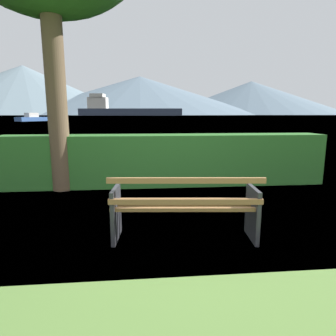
% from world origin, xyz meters
% --- Properties ---
extents(ground_plane, '(1400.00, 1400.00, 0.00)m').
position_xyz_m(ground_plane, '(0.00, 0.00, 0.00)').
color(ground_plane, '#567A38').
extents(water_surface, '(620.00, 620.00, 0.00)m').
position_xyz_m(water_surface, '(0.00, 309.09, 0.00)').
color(water_surface, '#6B8EA3').
rests_on(water_surface, ground_plane).
extents(park_bench, '(1.86, 0.73, 0.87)m').
position_xyz_m(park_bench, '(-0.01, -0.06, 0.43)').
color(park_bench, olive).
rests_on(park_bench, ground_plane).
extents(hedge_row, '(7.15, 0.74, 1.13)m').
position_xyz_m(hedge_row, '(0.00, 2.93, 0.56)').
color(hedge_row, '#2D6B28').
rests_on(hedge_row, ground_plane).
extents(cargo_ship_large, '(101.55, 25.80, 20.93)m').
position_xyz_m(cargo_ship_large, '(-17.31, 288.91, 5.85)').
color(cargo_ship_large, '#2D384C').
rests_on(cargo_ship_large, water_surface).
extents(sailboat_mid, '(5.58, 7.16, 1.83)m').
position_xyz_m(sailboat_mid, '(-24.36, 63.71, 0.64)').
color(sailboat_mid, '#335693').
rests_on(sailboat_mid, water_surface).
extents(distant_hills, '(807.26, 437.34, 85.43)m').
position_xyz_m(distant_hills, '(-17.31, 558.61, 37.37)').
color(distant_hills, slate).
rests_on(distant_hills, ground_plane).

